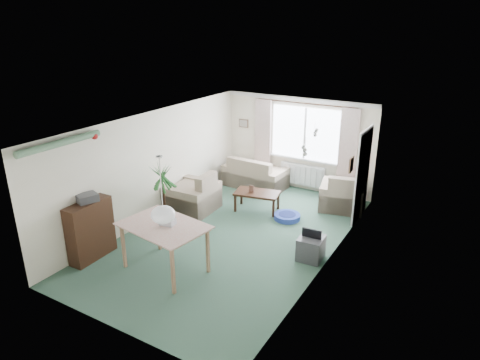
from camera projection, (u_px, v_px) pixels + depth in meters
The scene contains 25 objects.
ground at pixel (233, 237), 8.81m from camera, with size 6.50×6.50×0.00m, color #335544.
window at pixel (305, 133), 10.79m from camera, with size 1.80×0.03×1.30m, color white.
curtain_rod at pixel (306, 103), 10.46m from camera, with size 2.60×0.03×0.03m, color black.
curtain_left at pixel (263, 137), 11.34m from camera, with size 0.45×0.08×2.00m, color beige.
curtain_right at pixel (348, 150), 10.25m from camera, with size 0.45×0.08×2.00m, color beige.
radiator at pixel (302, 175), 11.15m from camera, with size 1.20×0.10×0.55m, color white.
doorway at pixel (363, 176), 9.29m from camera, with size 0.03×0.95×2.00m, color black.
pendant_lamp at pixel (163, 215), 6.33m from camera, with size 0.36×0.36×0.36m, color white.
tinsel_garland at pixel (60, 143), 7.05m from camera, with size 1.60×1.60×0.12m, color #196626.
bauble_cluster_a at pixel (315, 130), 8.14m from camera, with size 0.20×0.20×0.20m, color silver.
bauble_cluster_b at pixel (305, 147), 7.03m from camera, with size 0.20×0.20×0.20m, color silver.
wall_picture_back at pixel (244, 123), 11.63m from camera, with size 0.28×0.03×0.22m, color brown.
wall_picture_right at pixel (351, 165), 8.29m from camera, with size 0.03×0.24×0.30m, color brown.
sofa at pixel (255, 172), 11.34m from camera, with size 1.63×0.86×0.82m, color beige.
armchair_corner at pixel (343, 191), 10.01m from camera, with size 0.98×0.93×0.88m, color beige.
armchair_left at pixel (192, 191), 9.89m from camera, with size 1.05×1.00×0.94m, color beige.
coffee_table at pixel (257, 201), 9.95m from camera, with size 1.01×0.56×0.45m, color black.
photo_frame at pixel (252, 189), 9.86m from camera, with size 0.12×0.02×0.16m, color brown.
bookshelf at pixel (90, 230), 7.86m from camera, with size 0.30×0.91×1.12m, color black.
hifi_box at pixel (87, 198), 7.68m from camera, with size 0.28×0.35×0.14m, color #3A3B40.
houseplant at pixel (164, 196), 8.99m from camera, with size 0.61×0.61×1.43m, color #236638.
dining_table at pixel (165, 248), 7.50m from camera, with size 1.38×0.92×0.86m, color #A47159.
gift_box at pixel (168, 222), 7.35m from camera, with size 0.25×0.18×0.12m, color silver.
tv_cube at pixel (311, 248), 7.93m from camera, with size 0.44×0.48×0.44m, color #313236.
pet_bed at pixel (287, 217), 9.56m from camera, with size 0.59×0.59×0.12m, color navy.
Camera 1 is at (4.09, -6.69, 4.18)m, focal length 32.00 mm.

